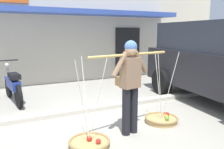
{
  "coord_description": "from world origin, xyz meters",
  "views": [
    {
      "loc": [
        -1.95,
        -4.32,
        1.84
      ],
      "look_at": [
        0.48,
        0.6,
        0.85
      ],
      "focal_mm": 38.07,
      "sensor_mm": 36.0,
      "label": 1
    }
  ],
  "objects_px": {
    "motorcycle_second_in_row": "(13,86)",
    "fruit_basket_right_side": "(89,143)",
    "fruit_basket_left_side": "(162,119)",
    "fruit_vendor": "(130,81)",
    "wooden_crate": "(123,81)"
  },
  "relations": [
    {
      "from": "fruit_vendor",
      "to": "fruit_basket_left_side",
      "type": "height_order",
      "value": "fruit_vendor"
    },
    {
      "from": "fruit_vendor",
      "to": "fruit_basket_right_side",
      "type": "height_order",
      "value": "fruit_vendor"
    },
    {
      "from": "fruit_basket_left_side",
      "to": "fruit_vendor",
      "type": "bearing_deg",
      "value": -169.05
    },
    {
      "from": "fruit_basket_left_side",
      "to": "fruit_basket_right_side",
      "type": "height_order",
      "value": "same"
    },
    {
      "from": "fruit_vendor",
      "to": "wooden_crate",
      "type": "relative_size",
      "value": 3.9
    },
    {
      "from": "fruit_vendor",
      "to": "motorcycle_second_in_row",
      "type": "height_order",
      "value": "fruit_vendor"
    },
    {
      "from": "motorcycle_second_in_row",
      "to": "fruit_basket_left_side",
      "type": "bearing_deg",
      "value": -47.65
    },
    {
      "from": "fruit_basket_left_side",
      "to": "motorcycle_second_in_row",
      "type": "relative_size",
      "value": 0.8
    },
    {
      "from": "motorcycle_second_in_row",
      "to": "fruit_basket_right_side",
      "type": "bearing_deg",
      "value": -74.28
    },
    {
      "from": "fruit_basket_right_side",
      "to": "wooden_crate",
      "type": "relative_size",
      "value": 3.3
    },
    {
      "from": "fruit_basket_left_side",
      "to": "motorcycle_second_in_row",
      "type": "bearing_deg",
      "value": 132.35
    },
    {
      "from": "motorcycle_second_in_row",
      "to": "wooden_crate",
      "type": "xyz_separation_m",
      "value": [
        3.55,
        0.47,
        -0.29
      ]
    },
    {
      "from": "fruit_basket_left_side",
      "to": "wooden_crate",
      "type": "relative_size",
      "value": 3.3
    },
    {
      "from": "fruit_basket_right_side",
      "to": "fruit_basket_left_side",
      "type": "bearing_deg",
      "value": 11.07
    },
    {
      "from": "fruit_vendor",
      "to": "fruit_basket_right_side",
      "type": "relative_size",
      "value": 1.18
    }
  ]
}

